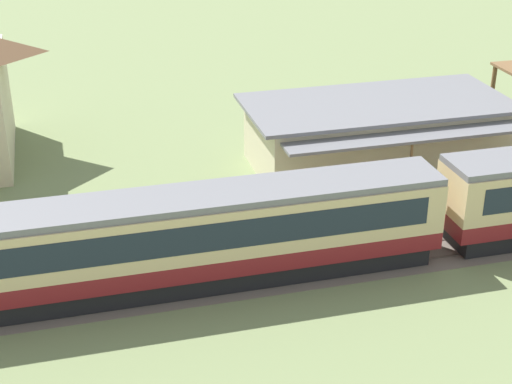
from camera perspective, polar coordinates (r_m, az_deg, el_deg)
name	(u,v)px	position (r m, az deg, el deg)	size (l,w,h in m)	color
passenger_train	(197,235)	(32.80, -4.28, -3.14)	(112.86, 2.87, 4.22)	maroon
railway_track	(130,292)	(33.67, -9.18, -7.21)	(169.39, 3.60, 0.04)	#665B51
station_building	(376,133)	(44.90, 8.71, 4.24)	(14.85, 8.27, 3.81)	beige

